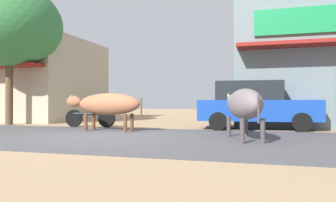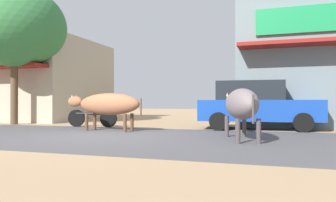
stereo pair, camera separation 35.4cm
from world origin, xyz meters
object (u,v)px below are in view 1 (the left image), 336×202
Objects in this scene: cow_near_brown at (107,104)px; parked_motorcycle at (91,114)px; roadside_tree at (9,25)px; parked_hatchback_car at (254,105)px; cow_far_dark at (244,104)px.

parked_motorcycle is at bearing 135.85° from cow_near_brown.
roadside_tree reaches higher than parked_hatchback_car.
roadside_tree is 2.10× the size of cow_far_dark.
roadside_tree is 5.36m from parked_motorcycle.
roadside_tree is at bearing 163.94° from cow_far_dark.
cow_near_brown is at bearing -44.15° from parked_motorcycle.
parked_motorcycle is at bearing -3.61° from roadside_tree.
roadside_tree is at bearing 176.39° from parked_motorcycle.
parked_hatchback_car is at bearing 86.98° from cow_far_dark.
roadside_tree is 10.34m from parked_hatchback_car.
parked_motorcycle is 1.86m from cow_near_brown.
parked_hatchback_car is 5.05m from cow_near_brown.
parked_hatchback_car is (9.79, 0.67, -3.28)m from roadside_tree.
cow_far_dark is at bearing -15.94° from cow_near_brown.
parked_hatchback_car is 1.48× the size of cow_far_dark.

